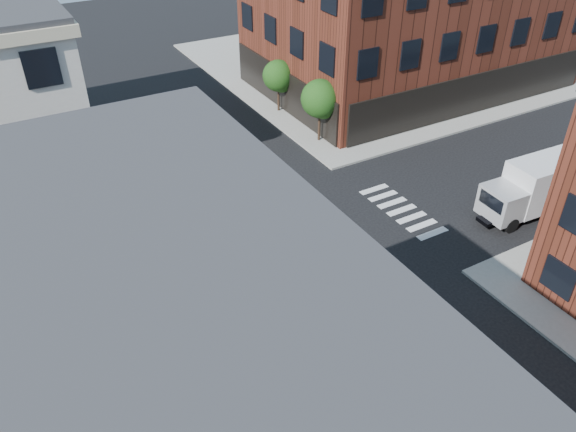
{
  "coord_description": "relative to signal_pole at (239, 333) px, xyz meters",
  "views": [
    {
      "loc": [
        -12.53,
        -20.64,
        18.54
      ],
      "look_at": [
        -0.96,
        -0.35,
        2.5
      ],
      "focal_mm": 35.0,
      "sensor_mm": 36.0,
      "label": 1
    }
  ],
  "objects": [
    {
      "name": "box_truck",
      "position": [
        20.43,
        2.8,
        -1.14
      ],
      "size": [
        7.4,
        2.55,
        3.3
      ],
      "rotation": [
        0.0,
        0.0,
        -0.05
      ],
      "color": "silver",
      "rests_on": "ground"
    },
    {
      "name": "tree_near",
      "position": [
        14.28,
        16.65,
        0.3
      ],
      "size": [
        2.69,
        2.69,
        4.49
      ],
      "color": "black",
      "rests_on": "ground"
    },
    {
      "name": "ground",
      "position": [
        6.72,
        6.68,
        -2.86
      ],
      "size": [
        120.0,
        120.0,
        0.0
      ],
      "primitive_type": "plane",
      "color": "black",
      "rests_on": "ground"
    },
    {
      "name": "sidewalk_ne",
      "position": [
        27.72,
        27.68,
        -2.78
      ],
      "size": [
        30.0,
        30.0,
        0.15
      ],
      "primitive_type": "cube",
      "color": "gray",
      "rests_on": "ground"
    },
    {
      "name": "building_ne",
      "position": [
        27.22,
        22.68,
        3.14
      ],
      "size": [
        25.0,
        16.0,
        12.0
      ],
      "primitive_type": "cube",
      "color": "#431B10",
      "rests_on": "ground"
    },
    {
      "name": "signal_pole",
      "position": [
        0.0,
        0.0,
        0.0
      ],
      "size": [
        1.29,
        1.24,
        4.6
      ],
      "color": "black",
      "rests_on": "ground"
    },
    {
      "name": "traffic_cone",
      "position": [
        1.37,
        1.07,
        -2.54
      ],
      "size": [
        0.39,
        0.39,
        0.67
      ],
      "rotation": [
        0.0,
        0.0,
        -0.09
      ],
      "color": "#FA530B",
      "rests_on": "ground"
    },
    {
      "name": "tree_far",
      "position": [
        14.28,
        22.65,
        0.02
      ],
      "size": [
        2.43,
        2.43,
        4.07
      ],
      "color": "black",
      "rests_on": "ground"
    }
  ]
}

